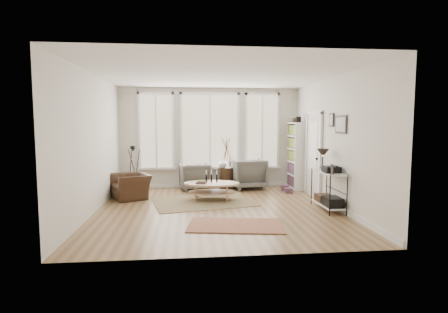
{
  "coord_description": "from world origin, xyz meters",
  "views": [
    {
      "loc": [
        -0.62,
        -7.49,
        1.87
      ],
      "look_at": [
        0.2,
        0.6,
        1.1
      ],
      "focal_mm": 28.0,
      "sensor_mm": 36.0,
      "label": 1
    }
  ],
  "objects": [
    {
      "name": "book_stack_far",
      "position": [
        2.05,
        1.57,
        0.07
      ],
      "size": [
        0.17,
        0.22,
        0.14
      ],
      "primitive_type": "cube",
      "rotation": [
        0.0,
        0.0,
        -0.01
      ],
      "color": "maroon",
      "rests_on": "ground"
    },
    {
      "name": "wall_art",
      "position": [
        2.58,
        -0.27,
        1.88
      ],
      "size": [
        0.04,
        0.88,
        0.44
      ],
      "color": "black",
      "rests_on": "ground"
    },
    {
      "name": "rug_runner",
      "position": [
        0.23,
        -1.29,
        0.01
      ],
      "size": [
        1.87,
        1.22,
        0.01
      ],
      "primitive_type": "cube",
      "rotation": [
        0.0,
        0.0,
        -0.16
      ],
      "color": "maroon",
      "rests_on": "ground"
    },
    {
      "name": "rug_main",
      "position": [
        -0.3,
        0.75,
        0.01
      ],
      "size": [
        2.62,
        2.18,
        0.01
      ],
      "primitive_type": "cube",
      "rotation": [
        0.0,
        0.0,
        0.22
      ],
      "color": "brown",
      "rests_on": "ground"
    },
    {
      "name": "door",
      "position": [
        2.57,
        1.15,
        1.12
      ],
      "size": [
        0.09,
        1.06,
        2.22
      ],
      "color": "silver",
      "rests_on": "ground"
    },
    {
      "name": "vase",
      "position": [
        0.34,
        2.45,
        0.73
      ],
      "size": [
        0.31,
        0.31,
        0.25
      ],
      "primitive_type": "imported",
      "rotation": [
        0.0,
        0.0,
        0.32
      ],
      "color": "silver",
      "rests_on": "side_table"
    },
    {
      "name": "tripod_camera",
      "position": [
        -2.12,
        2.15,
        0.58
      ],
      "size": [
        0.44,
        0.44,
        1.26
      ],
      "color": "black",
      "rests_on": "ground"
    },
    {
      "name": "bookcase",
      "position": [
        2.44,
        2.23,
        0.96
      ],
      "size": [
        0.31,
        0.85,
        2.06
      ],
      "color": "white",
      "rests_on": "ground"
    },
    {
      "name": "armchair_right",
      "position": [
        1.07,
        2.38,
        0.43
      ],
      "size": [
        1.03,
        1.06,
        0.87
      ],
      "primitive_type": "imported",
      "rotation": [
        0.0,
        0.0,
        3.26
      ],
      "color": "#61615C",
      "rests_on": "ground"
    },
    {
      "name": "low_shelf",
      "position": [
        2.38,
        -0.3,
        0.51
      ],
      "size": [
        0.38,
        1.08,
        1.3
      ],
      "color": "white",
      "rests_on": "ground"
    },
    {
      "name": "bay_window",
      "position": [
        0.0,
        2.71,
        1.61
      ],
      "size": [
        4.14,
        0.12,
        2.24
      ],
      "color": "tan",
      "rests_on": "ground"
    },
    {
      "name": "room",
      "position": [
        0.02,
        0.03,
        1.43
      ],
      "size": [
        5.5,
        5.54,
        2.9
      ],
      "color": "olive",
      "rests_on": "ground"
    },
    {
      "name": "coffee_table",
      "position": [
        -0.08,
        0.91,
        0.34
      ],
      "size": [
        1.46,
        1.03,
        0.62
      ],
      "color": "tan",
      "rests_on": "ground"
    },
    {
      "name": "accent_chair",
      "position": [
        -2.08,
        1.32,
        0.31
      ],
      "size": [
        1.22,
        1.17,
        0.61
      ],
      "primitive_type": "imported",
      "rotation": [
        0.0,
        0.0,
        -1.09
      ],
      "color": "#362115",
      "rests_on": "ground"
    },
    {
      "name": "side_table",
      "position": [
        0.46,
        2.45,
        0.82
      ],
      "size": [
        0.4,
        0.4,
        1.7
      ],
      "color": "#362115",
      "rests_on": "ground"
    },
    {
      "name": "armchair_left",
      "position": [
        -0.46,
        2.35,
        0.38
      ],
      "size": [
        0.92,
        0.94,
        0.76
      ],
      "primitive_type": "imported",
      "rotation": [
        0.0,
        0.0,
        3.29
      ],
      "color": "#61615C",
      "rests_on": "ground"
    },
    {
      "name": "book_stack_near",
      "position": [
        2.05,
        1.94,
        0.08
      ],
      "size": [
        0.27,
        0.3,
        0.16
      ],
      "primitive_type": "cube",
      "rotation": [
        0.0,
        0.0,
        -0.37
      ],
      "color": "maroon",
      "rests_on": "ground"
    }
  ]
}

